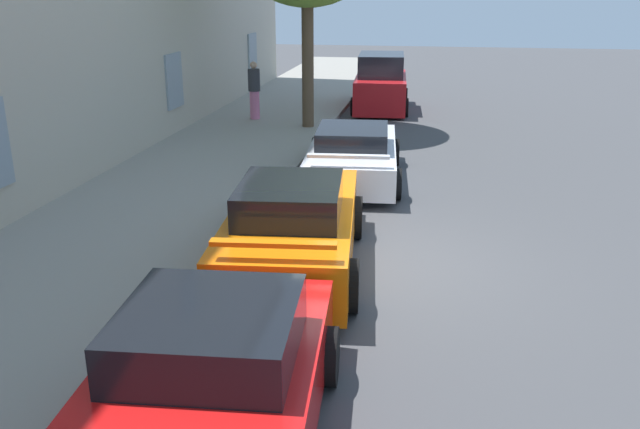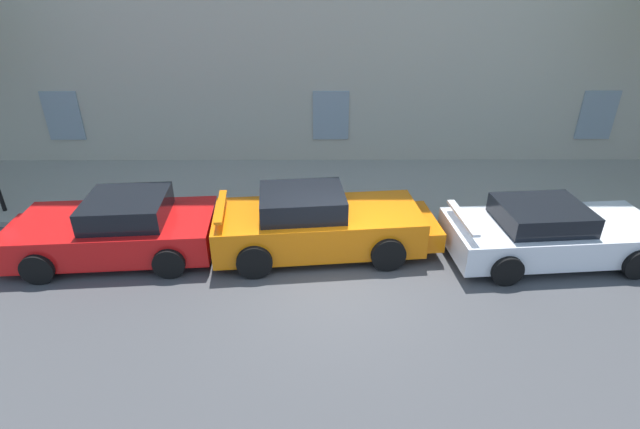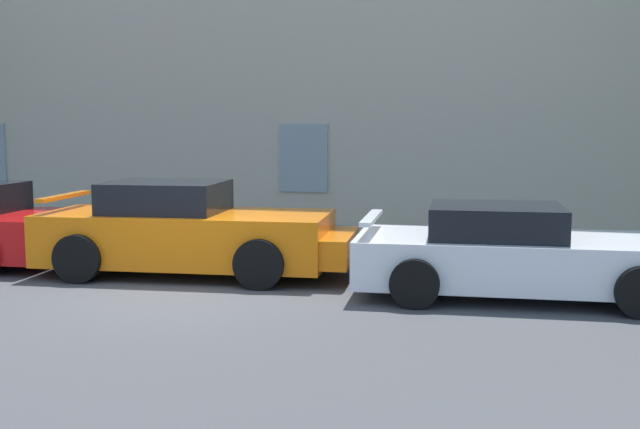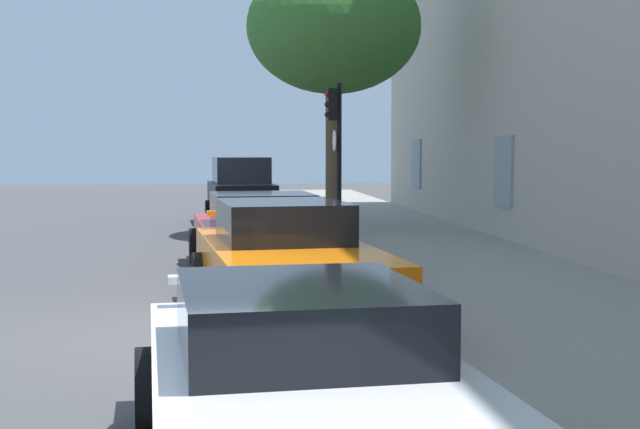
{
  "view_description": "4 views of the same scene",
  "coord_description": "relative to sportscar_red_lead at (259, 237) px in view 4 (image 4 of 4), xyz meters",
  "views": [
    {
      "loc": [
        -9.71,
        -0.64,
        4.12
      ],
      "look_at": [
        -0.13,
        1.03,
        0.79
      ],
      "focal_mm": 37.67,
      "sensor_mm": 36.0,
      "label": 1
    },
    {
      "loc": [
        -0.4,
        -7.86,
        5.72
      ],
      "look_at": [
        -0.36,
        0.94,
        1.13
      ],
      "focal_mm": 26.98,
      "sensor_mm": 36.0,
      "label": 2
    },
    {
      "loc": [
        4.59,
        -9.36,
        2.37
      ],
      "look_at": [
        1.37,
        2.84,
        0.83
      ],
      "focal_mm": 42.19,
      "sensor_mm": 36.0,
      "label": 3
    },
    {
      "loc": [
        9.73,
        0.59,
        2.11
      ],
      "look_at": [
        -0.95,
        1.84,
        1.28
      ],
      "focal_mm": 48.96,
      "sensor_mm": 36.0,
      "label": 4
    }
  ],
  "objects": [
    {
      "name": "ground_plane",
      "position": [
        4.94,
        -1.27,
        -0.59
      ],
      "size": [
        80.0,
        80.0,
        0.0
      ],
      "primitive_type": "plane",
      "color": "#444447"
    },
    {
      "name": "sidewalk",
      "position": [
        4.94,
        3.3,
        -0.52
      ],
      "size": [
        60.0,
        4.16,
        0.14
      ],
      "primitive_type": "cube",
      "color": "gray",
      "rests_on": "ground"
    },
    {
      "name": "sportscar_red_lead",
      "position": [
        0.0,
        0.0,
        0.0
      ],
      "size": [
        4.66,
        2.47,
        1.36
      ],
      "color": "red",
      "rests_on": "ground"
    },
    {
      "name": "sportscar_yellow_flank",
      "position": [
        4.69,
        0.14,
        0.06
      ],
      "size": [
        5.01,
        2.37,
        1.46
      ],
      "color": "orange",
      "rests_on": "ground"
    },
    {
      "name": "sportscar_white_middle",
      "position": [
        9.74,
        -0.13,
        -0.03
      ],
      "size": [
        4.96,
        2.35,
        1.25
      ],
      "color": "white",
      "rests_on": "ground"
    },
    {
      "name": "hatchback_distant",
      "position": [
        -9.6,
        -0.05,
        0.22
      ],
      "size": [
        3.68,
        2.03,
        1.83
      ],
      "color": "black",
      "rests_on": "ground"
    },
    {
      "name": "tree_near_kerb",
      "position": [
        -6.05,
        2.07,
        4.32
      ],
      "size": [
        4.13,
        4.13,
        6.38
      ],
      "color": "brown",
      "rests_on": "sidewalk"
    },
    {
      "name": "traffic_light",
      "position": [
        -3.47,
        1.77,
        1.8
      ],
      "size": [
        0.44,
        0.36,
        3.3
      ],
      "color": "black",
      "rests_on": "sidewalk"
    }
  ]
}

